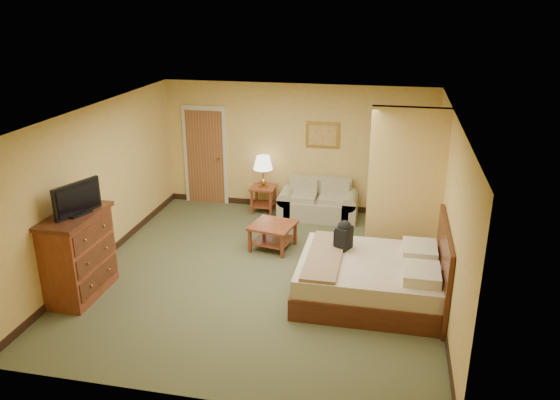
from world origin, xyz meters
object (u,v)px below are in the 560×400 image
(loveseat, at_px, (318,205))
(bed, at_px, (377,278))
(coffee_table, at_px, (273,231))
(dresser, at_px, (79,254))

(loveseat, distance_m, bed, 3.24)
(coffee_table, bearing_deg, bed, -36.22)
(dresser, relative_size, bed, 0.59)
(coffee_table, bearing_deg, dresser, -138.67)
(coffee_table, relative_size, dresser, 0.64)
(loveseat, distance_m, dresser, 4.82)
(loveseat, bearing_deg, dresser, -128.69)
(dresser, height_order, bed, dresser)
(dresser, bearing_deg, bed, 10.22)
(coffee_table, relative_size, bed, 0.38)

